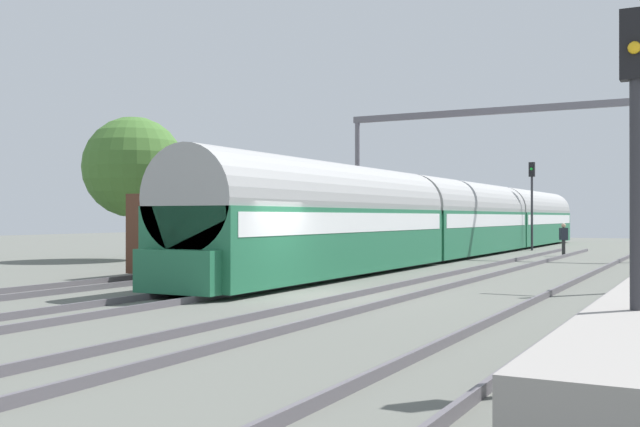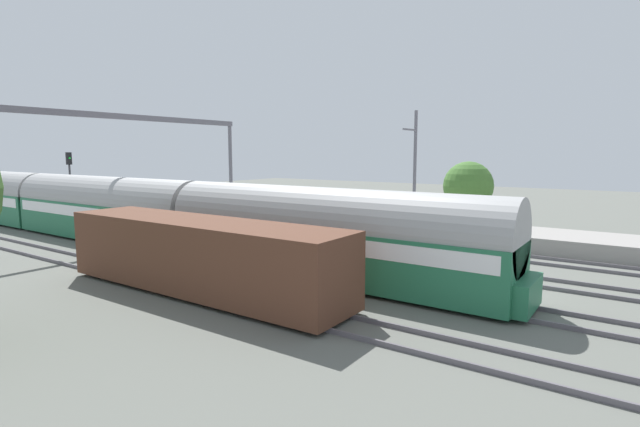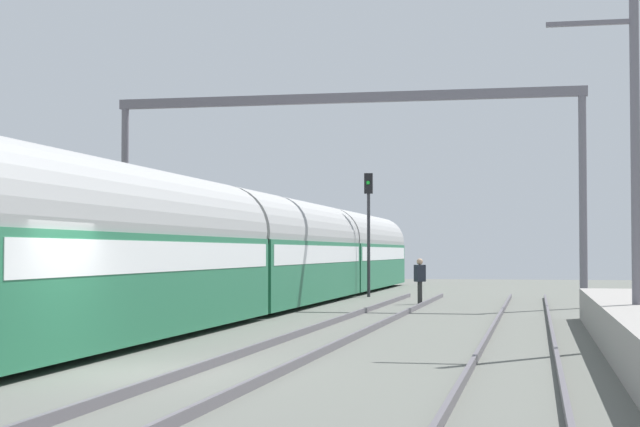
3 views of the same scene
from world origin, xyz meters
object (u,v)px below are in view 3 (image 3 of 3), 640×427
person_crossing (420,277)px  railway_signal_far (369,218)px  passenger_train (286,252)px  catenary_gantry (344,144)px

person_crossing → railway_signal_far: railway_signal_far is taller
passenger_train → catenary_gantry: 4.56m
passenger_train → person_crossing: passenger_train is taller
passenger_train → catenary_gantry: size_ratio=2.80×
person_crossing → passenger_train: bearing=-24.3°
passenger_train → person_crossing: bearing=20.2°
railway_signal_far → passenger_train: bearing=-104.1°
passenger_train → railway_signal_far: railway_signal_far is taller
railway_signal_far → catenary_gantry: (0.28, -7.67, 2.50)m
person_crossing → catenary_gantry: 5.86m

